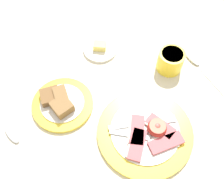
# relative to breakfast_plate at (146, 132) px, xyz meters

# --- Properties ---
(ground_plane) EXTENTS (3.00, 3.00, 0.00)m
(ground_plane) POSITION_rel_breakfast_plate_xyz_m (-0.07, -0.01, -0.01)
(ground_plane) COLOR beige
(breakfast_plate) EXTENTS (0.26, 0.26, 0.04)m
(breakfast_plate) POSITION_rel_breakfast_plate_xyz_m (0.00, 0.00, 0.00)
(breakfast_plate) COLOR yellow
(breakfast_plate) RESTS_ON ground_plane
(bread_plate) EXTENTS (0.18, 0.18, 0.04)m
(bread_plate) POSITION_rel_breakfast_plate_xyz_m (-0.25, 0.01, 0.00)
(bread_plate) COLOR yellow
(bread_plate) RESTS_ON ground_plane
(sugar_cup) EXTENTS (0.08, 0.08, 0.07)m
(sugar_cup) POSITION_rel_breakfast_plate_xyz_m (0.02, 0.24, 0.03)
(sugar_cup) COLOR yellow
(sugar_cup) RESTS_ON ground_plane
(butter_dish) EXTENTS (0.11, 0.11, 0.03)m
(butter_dish) POSITION_rel_breakfast_plate_xyz_m (-0.21, 0.24, -0.00)
(butter_dish) COLOR silver
(butter_dish) RESTS_ON ground_plane
(teaspoon_by_saucer) EXTENTS (0.15, 0.15, 0.01)m
(teaspoon_by_saucer) POSITION_rel_breakfast_plate_xyz_m (0.10, 0.28, -0.01)
(teaspoon_by_saucer) COLOR silver
(teaspoon_by_saucer) RESTS_ON ground_plane
(teaspoon_near_cup) EXTENTS (0.17, 0.12, 0.01)m
(teaspoon_near_cup) POSITION_rel_breakfast_plate_xyz_m (-0.32, -0.12, -0.01)
(teaspoon_near_cup) COLOR silver
(teaspoon_near_cup) RESTS_ON ground_plane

